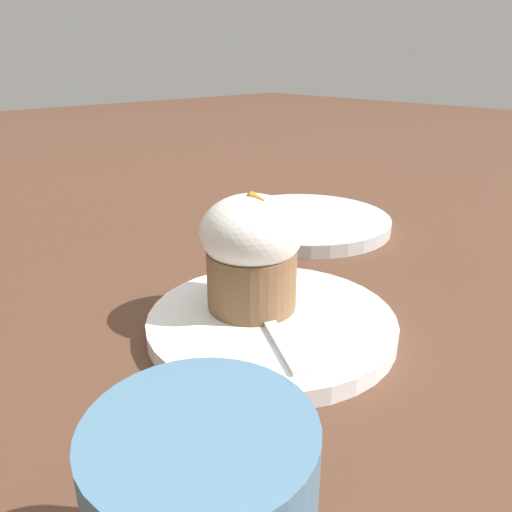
{
  "coord_description": "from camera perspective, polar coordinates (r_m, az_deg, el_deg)",
  "views": [
    {
      "loc": [
        0.25,
        -0.26,
        0.21
      ],
      "look_at": [
        -0.02,
        0.0,
        0.06
      ],
      "focal_mm": 35.0,
      "sensor_mm": 36.0,
      "label": 1
    }
  ],
  "objects": [
    {
      "name": "side_plate",
      "position": [
        0.67,
        5.61,
        3.91
      ],
      "size": [
        0.22,
        0.22,
        0.02
      ],
      "color": "silver",
      "rests_on": "ground_plane"
    },
    {
      "name": "dessert_plate",
      "position": [
        0.42,
        1.78,
        -7.66
      ],
      "size": [
        0.2,
        0.2,
        0.01
      ],
      "color": "white",
      "rests_on": "ground_plane"
    },
    {
      "name": "carrot_cake",
      "position": [
        0.41,
        0.0,
        0.78
      ],
      "size": [
        0.08,
        0.08,
        0.1
      ],
      "color": "brown",
      "rests_on": "dessert_plate"
    },
    {
      "name": "spoon",
      "position": [
        0.42,
        0.67,
        -6.03
      ],
      "size": [
        0.13,
        0.08,
        0.01
      ],
      "color": "silver",
      "rests_on": "dessert_plate"
    },
    {
      "name": "ground_plane",
      "position": [
        0.42,
        1.77,
        -8.53
      ],
      "size": [
        4.0,
        4.0,
        0.0
      ],
      "primitive_type": "plane",
      "color": "#513323"
    }
  ]
}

